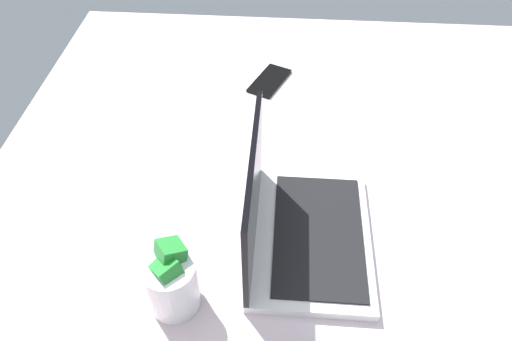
% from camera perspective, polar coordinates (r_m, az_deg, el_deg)
% --- Properties ---
extents(bed_mattress, '(1.80, 1.40, 0.18)m').
position_cam_1_polar(bed_mattress, '(1.02, 4.96, -12.37)').
color(bed_mattress, silver).
rests_on(bed_mattress, ground).
extents(laptop, '(0.33, 0.23, 0.23)m').
position_cam_1_polar(laptop, '(0.92, 4.66, -6.43)').
color(laptop, silver).
rests_on(laptop, bed_mattress).
extents(snack_cup, '(0.10, 0.09, 0.14)m').
position_cam_1_polar(snack_cup, '(0.84, -10.00, -12.79)').
color(snack_cup, silver).
rests_on(snack_cup, bed_mattress).
extents(cell_phone, '(0.16, 0.12, 0.01)m').
position_cam_1_polar(cell_phone, '(1.33, 1.61, 10.56)').
color(cell_phone, black).
rests_on(cell_phone, bed_mattress).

